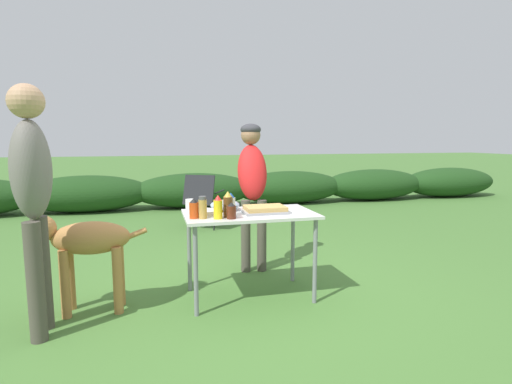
{
  "coord_description": "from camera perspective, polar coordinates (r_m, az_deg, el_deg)",
  "views": [
    {
      "loc": [
        -0.78,
        -3.23,
        1.36
      ],
      "look_at": [
        0.1,
        0.18,
        0.89
      ],
      "focal_mm": 28.0,
      "sensor_mm": 36.0,
      "label": 1
    }
  ],
  "objects": [
    {
      "name": "mixing_bowl",
      "position": [
        3.5,
        -4.45,
        -1.89
      ],
      "size": [
        0.26,
        0.26,
        0.09
      ],
      "primitive_type": "ellipsoid",
      "color": "#99B2CC",
      "rests_on": "folding_table"
    },
    {
      "name": "ground_plane",
      "position": [
        3.59,
        -0.9,
        -14.65
      ],
      "size": [
        60.0,
        60.0,
        0.0
      ],
      "primitive_type": "plane",
      "color": "#477533"
    },
    {
      "name": "shrub_hedge",
      "position": [
        8.03,
        -8.86,
        0.24
      ],
      "size": [
        14.4,
        0.9,
        0.69
      ],
      "color": "#1E4219",
      "rests_on": "ground"
    },
    {
      "name": "hot_sauce_bottle",
      "position": [
        3.17,
        -8.87,
        -2.37
      ],
      "size": [
        0.07,
        0.07,
        0.16
      ],
      "color": "#CC4214",
      "rests_on": "folding_table"
    },
    {
      "name": "spice_jar",
      "position": [
        3.15,
        -7.62,
        -2.24
      ],
      "size": [
        0.07,
        0.07,
        0.18
      ],
      "color": "#B2893D",
      "rests_on": "folding_table"
    },
    {
      "name": "plate_stack",
      "position": [
        3.34,
        -7.52,
        -2.88
      ],
      "size": [
        0.23,
        0.23,
        0.04
      ],
      "primitive_type": "cylinder",
      "color": "white",
      "rests_on": "folding_table"
    },
    {
      "name": "bbq_sauce_bottle",
      "position": [
        3.13,
        -3.54,
        -2.71
      ],
      "size": [
        0.07,
        0.07,
        0.13
      ],
      "color": "#562314",
      "rests_on": "folding_table"
    },
    {
      "name": "mustard_bottle",
      "position": [
        3.13,
        -5.45,
        -2.22
      ],
      "size": [
        0.07,
        0.07,
        0.19
      ],
      "color": "yellow",
      "rests_on": "folding_table"
    },
    {
      "name": "standing_person_with_beanie",
      "position": [
        3.05,
        -29.32,
        0.74
      ],
      "size": [
        0.25,
        0.35,
        1.72
      ],
      "rotation": [
        0.0,
        0.0,
        1.58
      ],
      "color": "#4C473D",
      "rests_on": "ground"
    },
    {
      "name": "dog",
      "position": [
        3.4,
        -23.33,
        -6.85
      ],
      "size": [
        0.92,
        0.28,
        0.79
      ],
      "rotation": [
        0.0,
        0.0,
        1.54
      ],
      "color": "#B27A42",
      "rests_on": "ground"
    },
    {
      "name": "camp_chair_green_behind_table",
      "position": [
        6.1,
        -7.58,
        -0.88
      ],
      "size": [
        0.68,
        0.74,
        0.83
      ],
      "rotation": [
        0.0,
        0.0,
        -0.48
      ],
      "color": "#232328",
      "rests_on": "ground"
    },
    {
      "name": "food_tray",
      "position": [
        3.39,
        1.3,
        -2.51
      ],
      "size": [
        0.38,
        0.28,
        0.06
      ],
      "color": "#9E9EA3",
      "rests_on": "folding_table"
    },
    {
      "name": "paper_cup_stack",
      "position": [
        3.49,
        -9.39,
        -1.88
      ],
      "size": [
        0.08,
        0.08,
        0.1
      ],
      "primitive_type": "cylinder",
      "color": "white",
      "rests_on": "folding_table"
    },
    {
      "name": "folding_table",
      "position": [
        3.4,
        -0.92,
        -4.25
      ],
      "size": [
        1.1,
        0.64,
        0.74
      ],
      "color": "silver",
      "rests_on": "ground"
    },
    {
      "name": "beer_bottle",
      "position": [
        3.19,
        -4.03,
        -1.82
      ],
      "size": [
        0.08,
        0.08,
        0.21
      ],
      "color": "brown",
      "rests_on": "folding_table"
    },
    {
      "name": "mayo_bottle",
      "position": [
        3.27,
        -3.6,
        -1.79
      ],
      "size": [
        0.07,
        0.07,
        0.19
      ],
      "color": "silver",
      "rests_on": "folding_table"
    },
    {
      "name": "standing_person_in_red_jacket",
      "position": [
        4.13,
        -0.55,
        2.21
      ],
      "size": [
        0.35,
        0.46,
        1.52
      ],
      "rotation": [
        0.0,
        0.0,
        -0.11
      ],
      "color": "#4C473D",
      "rests_on": "ground"
    }
  ]
}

